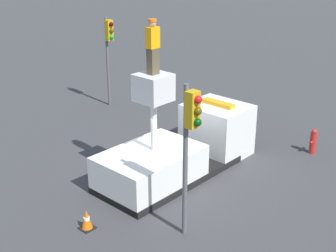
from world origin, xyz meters
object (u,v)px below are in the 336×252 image
Objects in this scene: bucket_truck at (181,150)px; worker at (153,47)px; traffic_cone_rear at (87,220)px; traffic_light_pole at (190,133)px; fire_hydrant at (313,141)px; traffic_light_across at (109,44)px.

bucket_truck is 3.76× the size of worker.
traffic_cone_rear is (-3.30, -0.41, -4.58)m from worker.
traffic_light_pole reaches higher than bucket_truck.
worker is at bearing 7.08° from traffic_cone_rear.
traffic_light_pole is 4.21m from traffic_cone_rear.
bucket_truck is 6.39× the size of fire_hydrant.
traffic_light_pole is at bearing -120.40° from traffic_light_across.
traffic_light_pole is (-2.91, -2.84, 2.38)m from bucket_truck.
bucket_truck is 8.46m from traffic_light_across.
traffic_light_pole is at bearing -135.71° from bucket_truck.
worker is 0.38× the size of traffic_light_across.
traffic_light_across is at bearing 98.97° from fire_hydrant.
bucket_truck is 4.71m from traffic_light_pole.
bucket_truck is 4.74m from traffic_cone_rear.
traffic_light_across is 11.50m from traffic_cone_rear.
traffic_light_pole reaches higher than fire_hydrant.
traffic_cone_rear is (-7.84, -7.89, -2.93)m from traffic_light_across.
worker is at bearing 155.05° from fire_hydrant.
worker is 2.78× the size of traffic_cone_rear.
worker reaches higher than bucket_truck.
fire_hydrant is (7.69, -0.03, -2.73)m from traffic_light_pole.
traffic_light_across reaches higher than bucket_truck.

